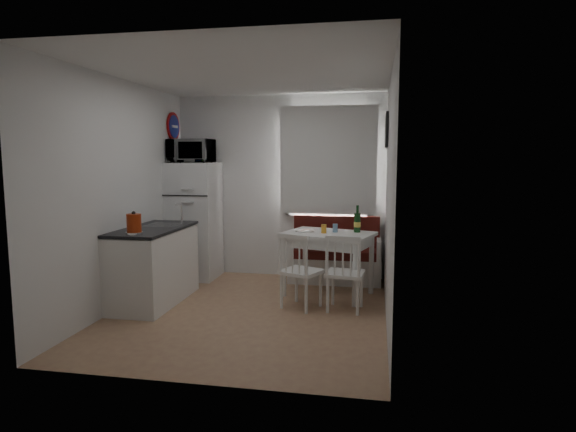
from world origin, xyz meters
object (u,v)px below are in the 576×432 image
kitchen_counter (154,265)px  dining_table (328,240)px  chair_right (345,265)px  kettle (134,223)px  chair_left (300,263)px  bench (335,260)px  fridge (194,221)px  microwave (191,151)px  wine_bottle (357,219)px

kitchen_counter → dining_table: bearing=18.7°
chair_right → kettle: size_ratio=1.93×
kitchen_counter → chair_left: (1.74, 0.02, 0.08)m
bench → chair_left: bench is taller
dining_table → bench: bearing=104.2°
fridge → kettle: bearing=-89.0°
fridge → microwave: bearing=-90.0°
bench → kitchen_counter: bearing=-146.3°
dining_table → kettle: bearing=-131.0°
bench → chair_left: size_ratio=2.36×
chair_left → wine_bottle: 1.06m
chair_left → fridge: 2.14m
microwave → kitchen_counter: bearing=-90.9°
dining_table → wine_bottle: (0.35, 0.10, 0.26)m
fridge → kettle: size_ratio=6.77×
kettle → wine_bottle: 2.64m
bench → microwave: microwave is taller
dining_table → kettle: size_ratio=5.05×
chair_right → wine_bottle: wine_bottle is taller
dining_table → microwave: (-1.97, 0.52, 1.10)m
chair_left → chair_right: 0.50m
bench → dining_table: 0.79m
chair_right → wine_bottle: 0.87m
kettle → wine_bottle: (2.29, 1.31, -0.06)m
kettle → dining_table: bearing=31.9°
kitchen_counter → bench: (2.03, 1.35, -0.16)m
chair_left → fridge: size_ratio=0.32×
chair_left → kitchen_counter: bearing=-155.8°
bench → microwave: size_ratio=2.13×
chair_right → chair_left: bearing=-174.6°
chair_right → fridge: (-2.22, 1.23, 0.28)m
bench → dining_table: bench is taller
kitchen_counter → wine_bottle: kitchen_counter is taller
fridge → bench: bearing=3.1°
kitchen_counter → kettle: bearing=-84.7°
kitchen_counter → fridge: size_ratio=0.80×
bench → chair_right: size_ratio=2.69×
chair_left → fridge: (-1.72, 1.23, 0.28)m
bench → dining_table: (-0.03, -0.68, 0.40)m
bench → fridge: bearing=-176.9°
kitchen_counter → chair_right: 2.25m
kitchen_counter → bench: bearing=33.7°
chair_right → kettle: 2.31m
bench → chair_left: bearing=-102.0°
kitchen_counter → microwave: (0.02, 1.19, 1.35)m
kitchen_counter → wine_bottle: size_ratio=3.91×
fridge → dining_table: bearing=-16.0°
wine_bottle → bench: bearing=118.7°
chair_right → bench: bearing=104.6°
chair_left → chair_right: chair_left is taller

